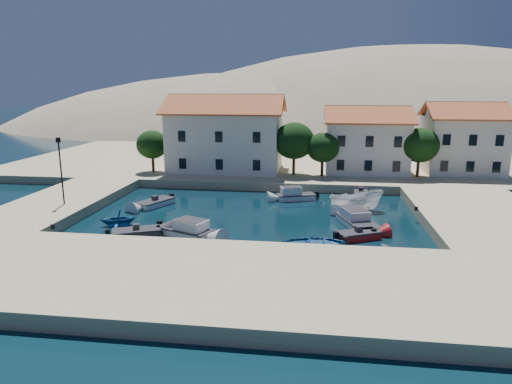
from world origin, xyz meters
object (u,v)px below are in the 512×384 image
cabin_cruiser_east (358,221)px  boat_east (356,212)px  building_right (463,137)px  rowboat_south (316,248)px  lamppost (60,164)px  building_left (226,132)px  cabin_cruiser_south (185,230)px  building_mid (366,139)px

cabin_cruiser_east → boat_east: cabin_cruiser_east is taller
building_right → rowboat_south: (-18.03, -28.16, -5.47)m
building_right → lamppost: (-41.50, -22.00, -0.72)m
rowboat_south → building_left: bearing=12.5°
building_left → cabin_cruiser_east: 26.13m
cabin_cruiser_south → boat_east: (14.22, 9.05, -0.48)m
building_right → lamppost: building_right is taller
building_mid → cabin_cruiser_east: building_mid is taller
cabin_cruiser_east → rowboat_south: bearing=130.6°
lamppost → cabin_cruiser_south: bearing=-19.3°
lamppost → cabin_cruiser_east: size_ratio=1.10×
cabin_cruiser_south → rowboat_south: bearing=15.5°
building_right → building_left: bearing=-176.2°
building_right → boat_east: building_right is taller
building_left → boat_east: building_left is taller
building_mid → cabin_cruiser_south: (-16.53, -25.55, -4.75)m
building_mid → building_right: 12.04m
building_mid → building_right: bearing=4.8°
rowboat_south → boat_east: bearing=-31.3°
cabin_cruiser_south → cabin_cruiser_east: size_ratio=0.91×
lamppost → cabin_cruiser_east: 27.31m
building_mid → lamppost: building_mid is taller
cabin_cruiser_east → boat_east: 4.87m
building_mid → boat_east: bearing=-98.0°
building_left → lamppost: 23.10m
lamppost → rowboat_south: 24.72m
building_left → lamppost: size_ratio=2.36×
building_right → boat_east: size_ratio=1.68×
lamppost → boat_east: (27.19, 4.50, -4.75)m
building_mid → building_right: size_ratio=1.11×
building_right → boat_east: (-14.31, -17.50, -5.47)m
lamppost → cabin_cruiser_east: (26.97, -0.34, -4.28)m
lamppost → cabin_cruiser_south: lamppost is taller
building_right → cabin_cruiser_south: bearing=-137.1°
boat_east → cabin_cruiser_south: bearing=99.1°
building_right → rowboat_south: bearing=-122.6°
building_mid → cabin_cruiser_east: bearing=-96.8°
lamppost → boat_east: size_ratio=1.11×
building_left → rowboat_south: building_left is taller
cabin_cruiser_east → cabin_cruiser_south: bearing=88.4°
cabin_cruiser_south → cabin_cruiser_east: (13.99, 4.21, -0.00)m
building_left → building_right: building_left is taller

